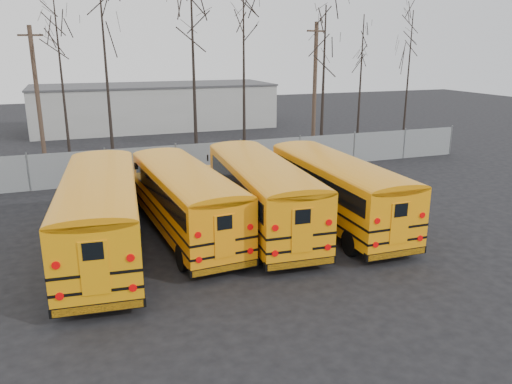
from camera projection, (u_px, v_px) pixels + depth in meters
name	position (u px, v px, depth m)	size (l,w,h in m)	color
ground	(241.00, 253.00, 18.81)	(120.00, 120.00, 0.00)	black
fence	(176.00, 162.00, 29.35)	(40.00, 0.04, 2.00)	gray
distant_building	(155.00, 107.00, 47.76)	(22.00, 8.00, 4.00)	#A6A6A2
bus_a	(100.00, 207.00, 18.20)	(3.64, 11.48, 3.16)	black
bus_b	(184.00, 194.00, 20.25)	(3.16, 10.67, 2.95)	black
bus_c	(260.00, 187.00, 20.96)	(3.28, 11.17, 3.09)	black
bus_d	(335.00, 185.00, 21.59)	(2.60, 10.76, 3.00)	black
utility_pole_left	(38.00, 97.00, 31.02)	(1.48, 0.71, 8.77)	#473528
utility_pole_right	(315.00, 88.00, 35.35)	(1.61, 0.51, 9.17)	#483528
tree_3	(63.00, 88.00, 30.34)	(0.26, 0.26, 10.18)	black
tree_4	(106.00, 68.00, 31.71)	(0.26, 0.26, 12.44)	black
tree_5	(194.00, 67.00, 33.08)	(0.26, 0.26, 12.42)	black
tree_6	(244.00, 82.00, 32.19)	(0.26, 0.26, 10.64)	black
tree_7	(323.00, 84.00, 33.79)	(0.26, 0.26, 10.14)	black
tree_8	(360.00, 83.00, 37.25)	(0.26, 0.26, 9.78)	black
tree_9	(408.00, 81.00, 37.46)	(0.26, 0.26, 10.08)	black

